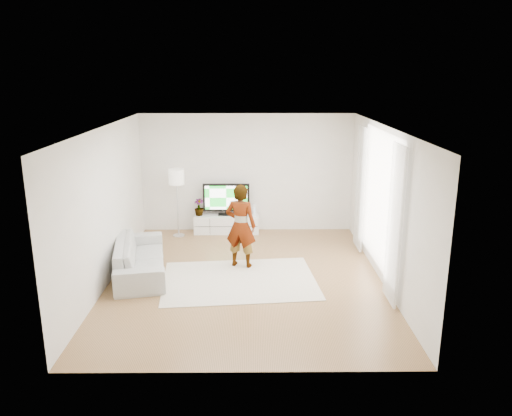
{
  "coord_description": "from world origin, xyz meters",
  "views": [
    {
      "loc": [
        0.12,
        -8.61,
        3.73
      ],
      "look_at": [
        0.19,
        0.4,
        1.26
      ],
      "focal_mm": 35.0,
      "sensor_mm": 36.0,
      "label": 1
    }
  ],
  "objects_px": {
    "television": "(226,198)",
    "player": "(241,226)",
    "media_console": "(227,224)",
    "rug": "(239,280)",
    "sofa": "(140,257)",
    "floor_lamp": "(176,180)"
  },
  "relations": [
    {
      "from": "media_console",
      "to": "rug",
      "type": "distance_m",
      "value": 2.88
    },
    {
      "from": "rug",
      "to": "player",
      "type": "height_order",
      "value": "player"
    },
    {
      "from": "rug",
      "to": "floor_lamp",
      "type": "bearing_deg",
      "value": 119.62
    },
    {
      "from": "television",
      "to": "floor_lamp",
      "type": "distance_m",
      "value": 1.25
    },
    {
      "from": "television",
      "to": "rug",
      "type": "height_order",
      "value": "television"
    },
    {
      "from": "media_console",
      "to": "player",
      "type": "xyz_separation_m",
      "value": [
        0.39,
        -2.15,
        0.62
      ]
    },
    {
      "from": "sofa",
      "to": "rug",
      "type": "bearing_deg",
      "value": -112.29
    },
    {
      "from": "television",
      "to": "floor_lamp",
      "type": "relative_size",
      "value": 0.69
    },
    {
      "from": "television",
      "to": "player",
      "type": "xyz_separation_m",
      "value": [
        0.39,
        -2.18,
        -0.0
      ]
    },
    {
      "from": "media_console",
      "to": "sofa",
      "type": "xyz_separation_m",
      "value": [
        -1.52,
        -2.48,
        0.11
      ]
    },
    {
      "from": "media_console",
      "to": "floor_lamp",
      "type": "distance_m",
      "value": 1.6
    },
    {
      "from": "media_console",
      "to": "sofa",
      "type": "bearing_deg",
      "value": -121.5
    },
    {
      "from": "media_console",
      "to": "player",
      "type": "distance_m",
      "value": 2.27
    },
    {
      "from": "television",
      "to": "rug",
      "type": "distance_m",
      "value": 3.02
    },
    {
      "from": "media_console",
      "to": "floor_lamp",
      "type": "relative_size",
      "value": 0.96
    },
    {
      "from": "media_console",
      "to": "rug",
      "type": "xyz_separation_m",
      "value": [
        0.37,
        -2.85,
        -0.21
      ]
    },
    {
      "from": "floor_lamp",
      "to": "media_console",
      "type": "bearing_deg",
      "value": 11.94
    },
    {
      "from": "media_console",
      "to": "rug",
      "type": "relative_size",
      "value": 0.55
    },
    {
      "from": "television",
      "to": "rug",
      "type": "xyz_separation_m",
      "value": [
        0.37,
        -2.88,
        -0.84
      ]
    },
    {
      "from": "television",
      "to": "sofa",
      "type": "distance_m",
      "value": 2.98
    },
    {
      "from": "television",
      "to": "sofa",
      "type": "height_order",
      "value": "television"
    },
    {
      "from": "media_console",
      "to": "television",
      "type": "xyz_separation_m",
      "value": [
        -0.0,
        0.03,
        0.63
      ]
    }
  ]
}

